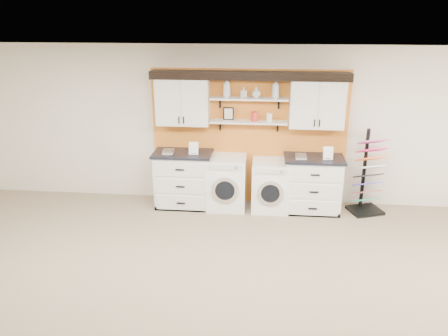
# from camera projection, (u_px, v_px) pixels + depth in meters

# --- Properties ---
(ceiling) EXTENTS (10.00, 10.00, 0.00)m
(ceiling) POSITION_uv_depth(u_px,v_px,m) (231.00, 79.00, 3.46)
(ceiling) COLOR white
(ceiling) RESTS_ON wall_back
(wall_back) EXTENTS (10.00, 0.00, 10.00)m
(wall_back) POSITION_uv_depth(u_px,v_px,m) (249.00, 126.00, 7.68)
(wall_back) COLOR beige
(wall_back) RESTS_ON floor
(accent_panel) EXTENTS (3.40, 0.07, 2.40)m
(accent_panel) POSITION_uv_depth(u_px,v_px,m) (249.00, 138.00, 7.72)
(accent_panel) COLOR orange
(accent_panel) RESTS_ON wall_back
(upper_cabinet_left) EXTENTS (0.90, 0.35, 0.84)m
(upper_cabinet_left) POSITION_uv_depth(u_px,v_px,m) (183.00, 100.00, 7.43)
(upper_cabinet_left) COLOR silver
(upper_cabinet_left) RESTS_ON wall_back
(upper_cabinet_right) EXTENTS (0.90, 0.35, 0.84)m
(upper_cabinet_right) POSITION_uv_depth(u_px,v_px,m) (317.00, 103.00, 7.23)
(upper_cabinet_right) COLOR silver
(upper_cabinet_right) RESTS_ON wall_back
(shelf_lower) EXTENTS (1.32, 0.28, 0.03)m
(shelf_lower) POSITION_uv_depth(u_px,v_px,m) (249.00, 122.00, 7.45)
(shelf_lower) COLOR silver
(shelf_lower) RESTS_ON wall_back
(shelf_upper) EXTENTS (1.32, 0.28, 0.03)m
(shelf_upper) POSITION_uv_depth(u_px,v_px,m) (249.00, 99.00, 7.32)
(shelf_upper) COLOR silver
(shelf_upper) RESTS_ON wall_back
(crown_molding) EXTENTS (3.30, 0.41, 0.13)m
(crown_molding) POSITION_uv_depth(u_px,v_px,m) (250.00, 74.00, 7.19)
(crown_molding) COLOR black
(crown_molding) RESTS_ON wall_back
(picture_frame) EXTENTS (0.18, 0.02, 0.22)m
(picture_frame) POSITION_uv_depth(u_px,v_px,m) (228.00, 114.00, 7.49)
(picture_frame) COLOR black
(picture_frame) RESTS_ON shelf_lower
(canister_red) EXTENTS (0.11, 0.11, 0.16)m
(canister_red) POSITION_uv_depth(u_px,v_px,m) (255.00, 117.00, 7.41)
(canister_red) COLOR red
(canister_red) RESTS_ON shelf_lower
(canister_cream) EXTENTS (0.10, 0.10, 0.14)m
(canister_cream) POSITION_uv_depth(u_px,v_px,m) (269.00, 117.00, 7.39)
(canister_cream) COLOR silver
(canister_cream) RESTS_ON shelf_lower
(base_cabinet_left) EXTENTS (1.02, 0.66, 1.00)m
(base_cabinet_left) POSITION_uv_depth(u_px,v_px,m) (184.00, 179.00, 7.75)
(base_cabinet_left) COLOR silver
(base_cabinet_left) RESTS_ON floor
(base_cabinet_right) EXTENTS (1.01, 0.66, 0.98)m
(base_cabinet_right) POSITION_uv_depth(u_px,v_px,m) (312.00, 184.00, 7.55)
(base_cabinet_right) COLOR silver
(base_cabinet_right) RESTS_ON floor
(washer) EXTENTS (0.67, 0.71, 0.94)m
(washer) POSITION_uv_depth(u_px,v_px,m) (227.00, 182.00, 7.69)
(washer) COLOR white
(washer) RESTS_ON floor
(dryer) EXTENTS (0.63, 0.71, 0.88)m
(dryer) POSITION_uv_depth(u_px,v_px,m) (270.00, 185.00, 7.63)
(dryer) COLOR white
(dryer) RESTS_ON floor
(sample_rack) EXTENTS (0.65, 0.60, 1.46)m
(sample_rack) POSITION_uv_depth(u_px,v_px,m) (367.00, 186.00, 7.50)
(sample_rack) COLOR black
(sample_rack) RESTS_ON floor
(soap_bottle_a) EXTENTS (0.14, 0.14, 0.34)m
(soap_bottle_a) POSITION_uv_depth(u_px,v_px,m) (227.00, 87.00, 7.29)
(soap_bottle_a) COLOR silver
(soap_bottle_a) RESTS_ON shelf_upper
(soap_bottle_b) EXTENTS (0.11, 0.11, 0.18)m
(soap_bottle_b) POSITION_uv_depth(u_px,v_px,m) (244.00, 92.00, 7.29)
(soap_bottle_b) COLOR silver
(soap_bottle_b) RESTS_ON shelf_upper
(soap_bottle_c) EXTENTS (0.16, 0.16, 0.18)m
(soap_bottle_c) POSITION_uv_depth(u_px,v_px,m) (256.00, 92.00, 7.27)
(soap_bottle_c) COLOR silver
(soap_bottle_c) RESTS_ON shelf_upper
(soap_bottle_d) EXTENTS (0.13, 0.13, 0.33)m
(soap_bottle_d) POSITION_uv_depth(u_px,v_px,m) (276.00, 88.00, 7.22)
(soap_bottle_d) COLOR silver
(soap_bottle_d) RESTS_ON shelf_upper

